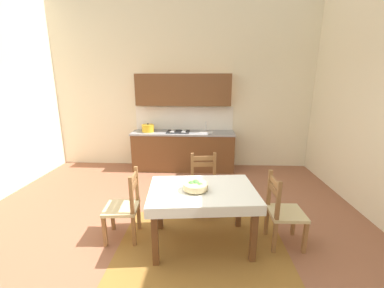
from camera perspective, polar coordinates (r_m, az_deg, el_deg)
The scene contains 9 objects.
ground_plane at distance 3.49m, azimuth -6.84°, elevation -21.79°, with size 6.67×6.51×0.10m, color #935B42.
wall_back at distance 5.81m, azimuth -2.46°, elevation 14.20°, with size 6.67×0.12×3.97m, color beige.
area_rug at distance 3.27m, azimuth 2.32°, elevation -23.42°, with size 2.10×1.60×0.01m, color olive.
kitchen_cabinetry at distance 5.60m, azimuth -2.12°, elevation 2.54°, with size 2.36×0.63×2.20m.
dining_table at distance 3.02m, azimuth 2.45°, elevation -13.05°, with size 1.37×1.00×0.75m.
dining_chair_window_side at distance 3.30m, azimuth 20.90°, elevation -14.93°, with size 0.43×0.43×0.93m.
dining_chair_tv_side at distance 3.32m, azimuth -15.78°, elevation -14.28°, with size 0.46×0.46×0.93m.
dining_chair_kitchen_side at distance 3.82m, azimuth 2.92°, elevation -9.78°, with size 0.46×0.46×0.93m.
fruit_bowl at distance 2.90m, azimuth 0.83°, elevation -9.95°, with size 0.30×0.30×0.12m.
Camera 1 is at (0.52, -2.77, 2.01)m, focal length 22.35 mm.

